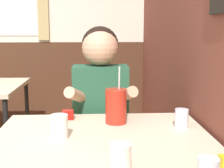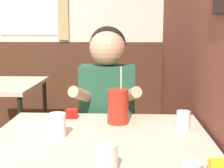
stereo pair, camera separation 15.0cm
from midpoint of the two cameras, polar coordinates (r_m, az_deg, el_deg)
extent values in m
cube|color=brown|center=(2.28, 10.03, 12.41)|extent=(0.06, 4.71, 2.70)
cube|color=#472819|center=(3.73, -13.10, -1.00)|extent=(5.26, 0.06, 1.10)
cube|color=white|center=(3.73, -19.93, 14.09)|extent=(0.67, 0.01, 0.75)
cube|color=tan|center=(3.63, -13.79, 14.53)|extent=(0.12, 0.02, 0.85)
cube|color=beige|center=(1.39, -4.83, -11.29)|extent=(1.01, 0.92, 0.04)
cylinder|color=black|center=(2.64, -20.17, -10.19)|extent=(0.04, 0.04, 0.73)
cylinder|color=black|center=(3.32, -16.47, -5.83)|extent=(0.04, 0.04, 0.73)
cube|color=#235138|center=(1.98, -4.28, -4.76)|extent=(0.34, 0.20, 0.56)
sphere|color=black|center=(1.94, -4.42, 7.18)|extent=(0.23, 0.23, 0.23)
sphere|color=tan|center=(1.92, -4.44, 6.64)|extent=(0.22, 0.22, 0.22)
cylinder|color=tan|center=(1.82, -8.70, -2.15)|extent=(0.14, 0.27, 0.15)
cylinder|color=tan|center=(1.82, -0.12, -2.08)|extent=(0.14, 0.27, 0.15)
cylinder|color=#B22819|center=(1.62, -1.93, -4.11)|extent=(0.11, 0.11, 0.18)
cylinder|color=white|center=(1.60, -1.36, 0.76)|extent=(0.01, 0.04, 0.14)
cylinder|color=silver|center=(1.58, 9.97, -6.25)|extent=(0.07, 0.07, 0.09)
cylinder|color=silver|center=(1.44, -12.63, -7.66)|extent=(0.08, 0.08, 0.11)
cylinder|color=silver|center=(1.11, -2.47, -13.36)|extent=(0.08, 0.08, 0.10)
cube|color=#B7140F|center=(1.73, -10.53, -5.60)|extent=(0.06, 0.04, 0.05)
camera|label=1|loc=(0.08, -92.86, -0.51)|focal=50.00mm
camera|label=2|loc=(0.08, 87.14, 0.51)|focal=50.00mm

